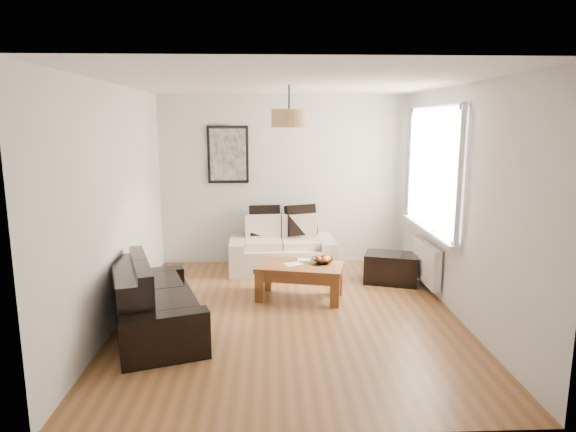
{
  "coord_description": "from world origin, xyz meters",
  "views": [
    {
      "loc": [
        -0.23,
        -5.46,
        2.2
      ],
      "look_at": [
        0.0,
        0.6,
        1.05
      ],
      "focal_mm": 31.28,
      "sensor_mm": 36.0,
      "label": 1
    }
  ],
  "objects_px": {
    "sofa_leather": "(156,299)",
    "coffee_table": "(300,282)",
    "loveseat_cream": "(282,245)",
    "ottoman": "(391,268)"
  },
  "relations": [
    {
      "from": "coffee_table",
      "to": "ottoman",
      "type": "height_order",
      "value": "coffee_table"
    },
    {
      "from": "loveseat_cream",
      "to": "ottoman",
      "type": "height_order",
      "value": "loveseat_cream"
    },
    {
      "from": "ottoman",
      "to": "sofa_leather",
      "type": "bearing_deg",
      "value": -151.78
    },
    {
      "from": "sofa_leather",
      "to": "ottoman",
      "type": "distance_m",
      "value": 3.27
    },
    {
      "from": "sofa_leather",
      "to": "coffee_table",
      "type": "relative_size",
      "value": 1.57
    },
    {
      "from": "loveseat_cream",
      "to": "coffee_table",
      "type": "relative_size",
      "value": 1.45
    },
    {
      "from": "sofa_leather",
      "to": "ottoman",
      "type": "xyz_separation_m",
      "value": [
        2.88,
        1.55,
        -0.16
      ]
    },
    {
      "from": "loveseat_cream",
      "to": "ottoman",
      "type": "relative_size",
      "value": 2.16
    },
    {
      "from": "coffee_table",
      "to": "ottoman",
      "type": "xyz_separation_m",
      "value": [
        1.3,
        0.58,
        -0.01
      ]
    },
    {
      "from": "sofa_leather",
      "to": "ottoman",
      "type": "height_order",
      "value": "sofa_leather"
    }
  ]
}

